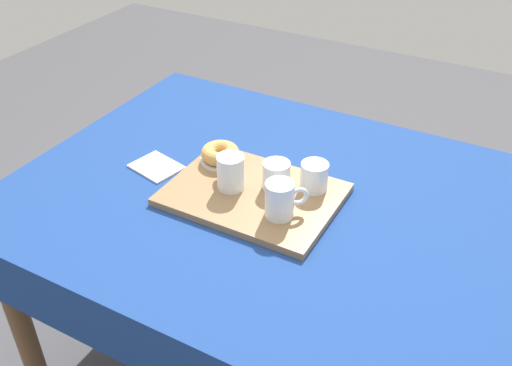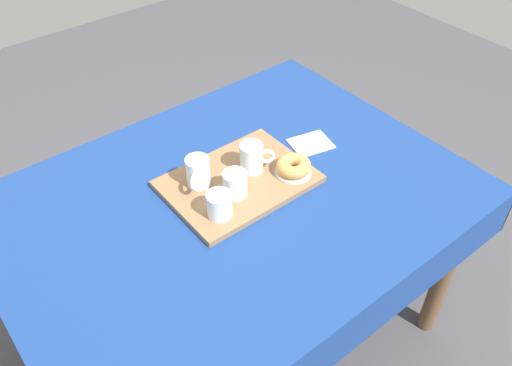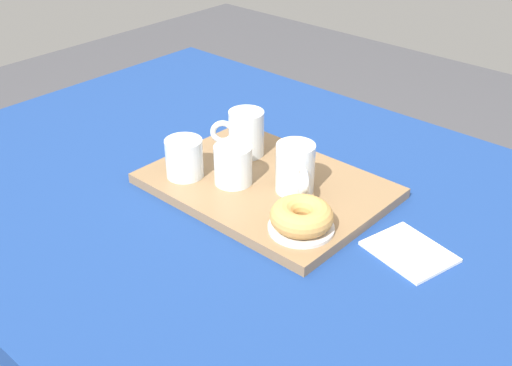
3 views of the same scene
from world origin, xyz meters
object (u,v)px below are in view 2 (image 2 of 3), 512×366
tea_mug_left (198,173)px  water_glass_far (235,184)px  donut_plate_left (293,172)px  serving_tray (238,181)px  water_glass_near (219,206)px  tea_mug_right (252,158)px  paper_napkin (311,144)px  dining_table (235,216)px  sugar_donut_left (294,166)px

tea_mug_left → water_glass_far: bearing=122.2°
water_glass_far → donut_plate_left: size_ratio=0.67×
serving_tray → water_glass_near: bearing=33.8°
water_glass_far → tea_mug_right: bearing=-152.5°
water_glass_far → paper_napkin: bearing=-171.7°
dining_table → water_glass_far: size_ratio=18.24×
dining_table → water_glass_near: 0.17m
sugar_donut_left → water_glass_near: bearing=1.2°
paper_napkin → tea_mug_right: bearing=-0.7°
tea_mug_left → sugar_donut_left: bearing=151.7°
water_glass_far → water_glass_near: bearing=26.2°
water_glass_near → sugar_donut_left: size_ratio=0.70×
serving_tray → water_glass_near: water_glass_near is taller
tea_mug_right → water_glass_near: 0.22m
serving_tray → water_glass_far: (0.04, 0.05, 0.04)m
dining_table → serving_tray: (-0.05, -0.04, 0.09)m
donut_plate_left → tea_mug_right: bearing=-46.0°
tea_mug_right → sugar_donut_left: tea_mug_right is taller
dining_table → water_glass_near: water_glass_near is taller
dining_table → tea_mug_right: 0.19m
water_glass_near → water_glass_far: bearing=-153.8°
tea_mug_left → paper_napkin: (-0.42, 0.05, -0.06)m
tea_mug_left → tea_mug_right: bearing=164.7°
tea_mug_right → water_glass_near: tea_mug_right is taller
dining_table → tea_mug_left: (0.06, -0.09, 0.15)m
donut_plate_left → dining_table: bearing=-13.3°
tea_mug_right → donut_plate_left: size_ratio=0.88×
tea_mug_right → water_glass_far: tea_mug_right is taller
sugar_donut_left → paper_napkin: 0.19m
serving_tray → water_glass_near: (0.14, 0.09, 0.04)m
water_glass_near → water_glass_far: (-0.09, -0.04, 0.00)m
serving_tray → donut_plate_left: bearing=151.2°
donut_plate_left → paper_napkin: (-0.16, -0.09, -0.02)m
dining_table → sugar_donut_left: sugar_donut_left is taller
water_glass_near → donut_plate_left: 0.29m
water_glass_far → paper_napkin: (-0.36, -0.05, -0.05)m
dining_table → serving_tray: size_ratio=3.15×
dining_table → donut_plate_left: size_ratio=12.18×
serving_tray → donut_plate_left: (-0.15, 0.08, 0.01)m
serving_tray → paper_napkin: bearing=-178.8°
tea_mug_right → donut_plate_left: bearing=134.0°
donut_plate_left → serving_tray: bearing=-28.8°
serving_tray → sugar_donut_left: sugar_donut_left is taller
serving_tray → tea_mug_left: 0.13m
water_glass_near → paper_napkin: (-0.45, -0.10, -0.05)m
tea_mug_left → paper_napkin: 0.43m
serving_tray → dining_table: bearing=39.1°
tea_mug_left → sugar_donut_left: (-0.26, 0.14, -0.02)m
serving_tray → water_glass_far: 0.08m
water_glass_near → sugar_donut_left: 0.29m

